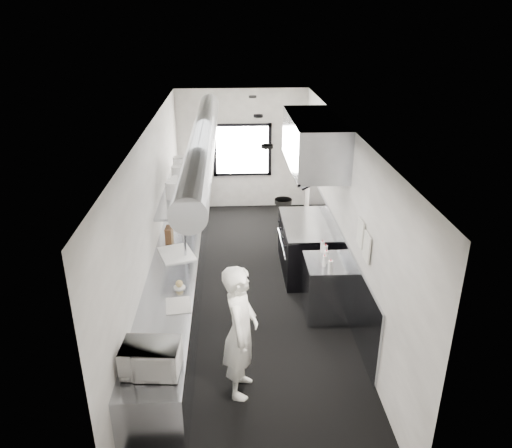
{
  "coord_description": "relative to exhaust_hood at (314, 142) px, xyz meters",
  "views": [
    {
      "loc": [
        -0.28,
        -7.23,
        4.38
      ],
      "look_at": [
        0.1,
        -0.2,
        1.33
      ],
      "focal_mm": 34.65,
      "sensor_mm": 36.0,
      "label": 1
    }
  ],
  "objects": [
    {
      "name": "bottle_station",
      "position": [
        0.05,
        -1.4,
        -1.94
      ],
      "size": [
        0.65,
        0.8,
        0.9
      ],
      "primitive_type": "cube",
      "color": "#9599A3",
      "rests_on": "floor"
    },
    {
      "name": "floor",
      "position": [
        -1.1,
        -0.7,
        -2.39
      ],
      "size": [
        3.0,
        8.0,
        0.01
      ],
      "primitive_type": "cube",
      "color": "black",
      "rests_on": "ground"
    },
    {
      "name": "wall_left",
      "position": [
        -2.6,
        -0.7,
        -0.99
      ],
      "size": [
        0.02,
        8.0,
        2.8
      ],
      "primitive_type": "cube",
      "color": "silver",
      "rests_on": "floor"
    },
    {
      "name": "plate_stack_b",
      "position": [
        -2.27,
        -0.1,
        -0.68
      ],
      "size": [
        0.27,
        0.27,
        0.28
      ],
      "primitive_type": "cylinder",
      "rotation": [
        0.0,
        0.0,
        -0.26
      ],
      "color": "silver",
      "rests_on": "pass_shelf"
    },
    {
      "name": "ceiling",
      "position": [
        -1.1,
        -0.7,
        0.41
      ],
      "size": [
        3.0,
        8.0,
        0.01
      ],
      "primitive_type": "cube",
      "color": "silver",
      "rests_on": "wall_back"
    },
    {
      "name": "pass_shelf",
      "position": [
        -2.29,
        0.3,
        -0.86
      ],
      "size": [
        0.45,
        3.0,
        0.68
      ],
      "color": "#9599A3",
      "rests_on": "prep_counter"
    },
    {
      "name": "plate_stack_a",
      "position": [
        -2.32,
        -0.32,
        -0.68
      ],
      "size": [
        0.25,
        0.25,
        0.28
      ],
      "primitive_type": "cylinder",
      "rotation": [
        0.0,
        0.0,
        -0.02
      ],
      "color": "silver",
      "rests_on": "pass_shelf"
    },
    {
      "name": "newspaper",
      "position": [
        -2.08,
        -2.49,
        -1.49
      ],
      "size": [
        0.36,
        0.43,
        0.01
      ],
      "primitive_type": "cube",
      "rotation": [
        0.0,
        0.0,
        0.12
      ],
      "color": "silver",
      "rests_on": "prep_counter"
    },
    {
      "name": "squeeze_bottle_b",
      "position": [
        -0.02,
        -1.53,
        -1.41
      ],
      "size": [
        0.07,
        0.07,
        0.17
      ],
      "primitive_type": "cylinder",
      "rotation": [
        0.0,
        0.0,
        0.25
      ],
      "color": "silver",
      "rests_on": "bottle_station"
    },
    {
      "name": "wall_back",
      "position": [
        -1.1,
        3.3,
        -0.99
      ],
      "size": [
        3.0,
        0.02,
        2.8
      ],
      "primitive_type": "cube",
      "color": "silver",
      "rests_on": "floor"
    },
    {
      "name": "notice_sheet_b",
      "position": [
        0.37,
        -2.25,
        -0.84
      ],
      "size": [
        0.02,
        0.28,
        0.38
      ],
      "primitive_type": "cube",
      "color": "silver",
      "rests_on": "wall_right"
    },
    {
      "name": "far_work_table",
      "position": [
        -2.25,
        2.5,
        -1.94
      ],
      "size": [
        0.7,
        1.2,
        0.9
      ],
      "primitive_type": "cube",
      "color": "#9599A3",
      "rests_on": "floor"
    },
    {
      "name": "wall_right",
      "position": [
        0.4,
        -0.7,
        -0.99
      ],
      "size": [
        0.02,
        8.0,
        2.8
      ],
      "primitive_type": "cube",
      "color": "silver",
      "rests_on": "floor"
    },
    {
      "name": "squeeze_bottle_c",
      "position": [
        0.02,
        -1.43,
        -1.39
      ],
      "size": [
        0.08,
        0.08,
        0.2
      ],
      "primitive_type": "cylinder",
      "rotation": [
        0.0,
        0.0,
        -0.25
      ],
      "color": "silver",
      "rests_on": "bottle_station"
    },
    {
      "name": "exhaust_hood",
      "position": [
        0.0,
        0.0,
        0.0
      ],
      "size": [
        0.81,
        2.2,
        0.88
      ],
      "color": "#9599A3",
      "rests_on": "ceiling"
    },
    {
      "name": "line_cook",
      "position": [
        -1.3,
        -3.05,
        -1.52
      ],
      "size": [
        0.51,
        0.69,
        1.74
      ],
      "primitive_type": "imported",
      "rotation": [
        0.0,
        0.0,
        1.42
      ],
      "color": "white",
      "rests_on": "floor"
    },
    {
      "name": "knife_block",
      "position": [
        -2.4,
        -0.54,
        -1.37
      ],
      "size": [
        0.11,
        0.23,
        0.25
      ],
      "primitive_type": "cube",
      "rotation": [
        0.0,
        0.0,
        -0.05
      ],
      "color": "brown",
      "rests_on": "prep_counter"
    },
    {
      "name": "prep_counter",
      "position": [
        -2.25,
        -1.2,
        -1.94
      ],
      "size": [
        0.7,
        6.0,
        0.9
      ],
      "primitive_type": "cube",
      "color": "#9599A3",
      "rests_on": "floor"
    },
    {
      "name": "range",
      "position": [
        -0.06,
        0.0,
        -1.92
      ],
      "size": [
        0.88,
        1.6,
        0.94
      ],
      "color": "black",
      "rests_on": "floor"
    },
    {
      "name": "plate_stack_c",
      "position": [
        -2.29,
        0.38,
        -0.66
      ],
      "size": [
        0.25,
        0.25,
        0.33
      ],
      "primitive_type": "cylinder",
      "rotation": [
        0.0,
        0.0,
        0.09
      ],
      "color": "silver",
      "rests_on": "pass_shelf"
    },
    {
      "name": "wall_cladding",
      "position": [
        0.38,
        -0.4,
        -1.84
      ],
      "size": [
        0.03,
        5.5,
        1.1
      ],
      "primitive_type": "cube",
      "color": "#9599A3",
      "rests_on": "wall_right"
    },
    {
      "name": "squeeze_bottle_d",
      "position": [
        0.04,
        -1.25,
        -1.39
      ],
      "size": [
        0.08,
        0.08,
        0.2
      ],
      "primitive_type": "cylinder",
      "rotation": [
        0.0,
        0.0,
        0.32
      ],
      "color": "silver",
      "rests_on": "bottle_station"
    },
    {
      "name": "notice_sheet_a",
      "position": [
        0.37,
        -1.9,
        -0.79
      ],
      "size": [
        0.02,
        0.28,
        0.38
      ],
      "primitive_type": "cube",
      "color": "silver",
      "rests_on": "wall_right"
    },
    {
      "name": "squeeze_bottle_a",
      "position": [
        0.03,
        -1.75,
        -1.39
      ],
      "size": [
        0.08,
        0.08,
        0.2
      ],
      "primitive_type": "cylinder",
      "rotation": [
        0.0,
        0.0,
        0.14
      ],
      "color": "silver",
      "rests_on": "bottle_station"
    },
    {
      "name": "deli_tub_b",
      "position": [
        -2.39,
        -3.25,
        -1.45
      ],
      "size": [
        0.15,
        0.15,
        0.09
      ],
      "primitive_type": "cylinder",
      "rotation": [
        0.0,
        0.0,
        0.24
      ],
      "color": "#B3BDAE",
      "rests_on": "prep_counter"
    },
    {
      "name": "plate_stack_d",
      "position": [
        -2.31,
        0.86,
        -0.64
      ],
      "size": [
        0.25,
        0.25,
        0.36
      ],
      "primitive_type": "cylinder",
      "rotation": [
        0.0,
        0.0,
        0.05
      ],
      "color": "silver",
      "rests_on": "pass_shelf"
    },
    {
      "name": "microwave",
      "position": [
        -2.24,
        -3.74,
        -1.32
      ],
      "size": [
        0.58,
        0.46,
        0.33
      ],
      "primitive_type": "imported",
      "rotation": [
        0.0,
        0.0,
        -0.08
      ],
      "color": "white",
      "rests_on": "prep_counter"
    },
    {
      "name": "hvac_duct",
      "position": [
        -1.8,
        -0.3,
        0.16
      ],
      "size": [
        0.4,
        6.4,
        0.4
      ],
      "primitive_type": "cylinder",
      "rotation": [
        1.57,
        0.0,
        0.0
      ],
      "color": "gray",
      "rests_on": "ceiling"
    },
    {
      "name": "service_window",
      "position": [
        -1.1,
        3.26,
        -0.99
      ],
      "size": [
        1.36,
        0.05,
        1.25
      ],
      "color": "white",
      "rests_on": "wall_back"
    },
    {
      "name": "squeeze_bottle_e",
      "position": [
        0.03,
        -1.07,
        -1.4
      ],
      "size": [
        0.07,
        0.07,
        0.18
      ],
      "primitive_type": "cylinder",
      "rotation": [
        0.0,
        0.0,
        -0.15
      ],
      "color": "silver",
      "rests_on": "bottle_station"
    },
    {
      "name": "cutting_board",
      "position": [
        -2.24,
        -1.02,
        -1.48
      ],
      "size": [
        0.67,
        0.76,
        0.02
      ],
      "primitive_type": "cube",
      "rotation": [
        0.0,
        0.0,
        0.34
      ],
      "color": "silver",
      "rests_on": "prep_counter"
    },
    {
      "name": "pastry",
      "position": [
        -2.11,
        -2.04,
        -1.43
      ],
      "size": [
        0.1,
        0.1,
        0.1
      ],
      "primitive_type": "sphere",
      "color": "tan",
      "rests_on": "small_plate"
    },
    {
      "name": "deli_tub_a",
      "position": [
        -2.43,
        -3.43,
        -1.43
      ],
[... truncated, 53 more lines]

